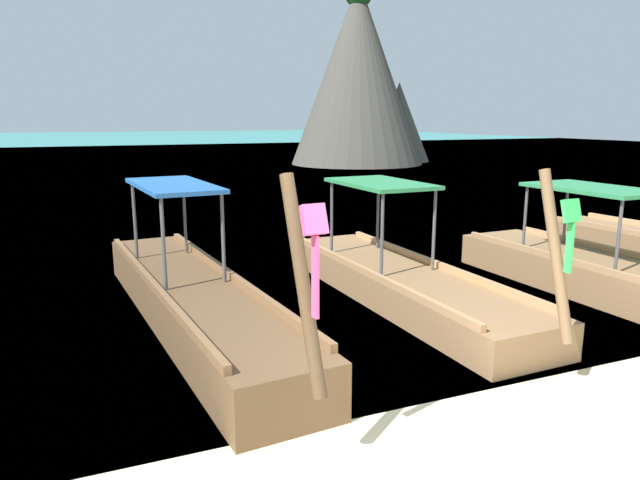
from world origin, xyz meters
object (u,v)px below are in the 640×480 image
Objects in this scene: karst_rock at (362,79)px; longtail_boat_green_ribbon at (402,281)px; longtail_boat_red_ribbon at (626,281)px; longtail_boat_pink_ribbon at (193,300)px.

longtail_boat_green_ribbon is at bearing -115.21° from karst_rock.
longtail_boat_pink_ribbon is at bearing 166.38° from longtail_boat_red_ribbon.
karst_rock reaches higher than longtail_boat_red_ribbon.
karst_rock reaches higher than longtail_boat_pink_ribbon.
longtail_boat_pink_ribbon is 3.22m from longtail_boat_green_ribbon.
longtail_boat_green_ribbon is 0.90× the size of longtail_boat_red_ribbon.
longtail_boat_pink_ribbon is at bearing -121.10° from karst_rock.
longtail_boat_green_ribbon is at bearing 156.40° from longtail_boat_red_ribbon.
longtail_boat_red_ribbon is at bearing -13.62° from longtail_boat_pink_ribbon.
longtail_boat_green_ribbon is (3.21, -0.16, -0.05)m from longtail_boat_pink_ribbon.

